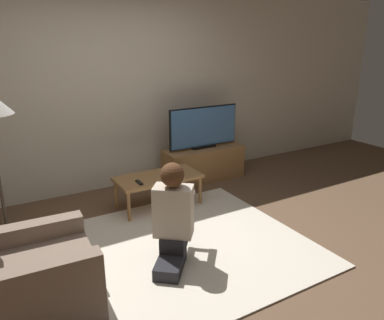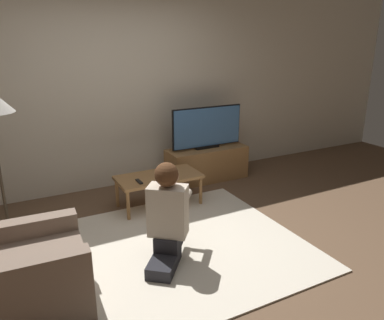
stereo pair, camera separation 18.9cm
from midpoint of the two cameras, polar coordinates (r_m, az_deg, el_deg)
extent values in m
plane|color=brown|center=(3.73, -3.48, -13.42)|extent=(10.00, 10.00, 0.00)
cube|color=beige|center=(5.03, -13.95, 10.13)|extent=(10.00, 0.06, 2.60)
cube|color=beige|center=(3.73, -3.48, -13.32)|extent=(2.43, 2.13, 0.02)
cube|color=olive|center=(5.37, 0.74, -0.56)|extent=(1.16, 0.41, 0.47)
cube|color=black|center=(5.30, 0.75, 2.06)|extent=(0.36, 0.08, 0.04)
cube|color=black|center=(5.23, 0.72, 5.10)|extent=(1.06, 0.03, 0.56)
cube|color=#38669E|center=(5.22, 0.76, 5.08)|extent=(1.03, 0.04, 0.53)
cube|color=olive|center=(4.47, -6.41, -2.68)|extent=(1.00, 0.50, 0.04)
cylinder|color=olive|center=(4.22, -10.87, -7.11)|extent=(0.04, 0.04, 0.35)
cylinder|color=olive|center=(4.56, 0.04, -4.76)|extent=(0.04, 0.04, 0.35)
cylinder|color=olive|center=(4.58, -12.66, -5.14)|extent=(0.04, 0.04, 0.35)
cylinder|color=olive|center=(4.90, -2.43, -3.13)|extent=(0.04, 0.04, 0.35)
cylinder|color=#4C4233|center=(4.35, -27.28, -10.51)|extent=(0.28, 0.28, 0.03)
cube|color=#7A6656|center=(3.12, -24.37, -17.26)|extent=(0.88, 0.80, 0.45)
cube|color=#7A6656|center=(2.82, -24.07, -19.55)|extent=(0.85, 0.18, 0.59)
cube|color=#7A6656|center=(3.35, -24.93, -13.35)|extent=(0.85, 0.18, 0.59)
cube|color=#232328|center=(3.40, -4.96, -15.45)|extent=(0.44, 0.47, 0.11)
cube|color=#232328|center=(3.47, -4.38, -12.28)|extent=(0.32, 0.33, 0.14)
cube|color=#C1B29E|center=(3.33, -4.50, -7.79)|extent=(0.39, 0.37, 0.46)
sphere|color=tan|center=(3.20, -4.64, -2.40)|extent=(0.20, 0.20, 0.20)
sphere|color=#4C2D19|center=(3.17, -4.73, -2.26)|extent=(0.21, 0.21, 0.21)
cube|color=black|center=(3.65, -3.18, -4.98)|extent=(0.12, 0.11, 0.04)
cylinder|color=#C1B29E|center=(3.52, -1.95, -5.84)|extent=(0.24, 0.28, 0.07)
cylinder|color=#C1B29E|center=(3.56, -5.20, -5.61)|extent=(0.24, 0.28, 0.07)
cube|color=black|center=(4.28, -9.32, -3.40)|extent=(0.04, 0.15, 0.02)
camera|label=1|loc=(0.09, -91.28, -0.41)|focal=35.00mm
camera|label=2|loc=(0.09, 88.72, 0.41)|focal=35.00mm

